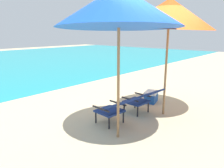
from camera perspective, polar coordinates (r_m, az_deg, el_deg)
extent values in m
plane|color=#CCB78E|center=(7.82, -19.02, -1.42)|extent=(40.00, 40.00, 0.00)
cube|color=navy|center=(4.65, -0.66, -7.28)|extent=(0.55, 0.53, 0.04)
cube|color=navy|center=(4.32, 2.75, -5.18)|extent=(0.55, 0.55, 0.27)
cylinder|color=black|center=(4.72, -4.39, -8.99)|extent=(0.04, 0.04, 0.26)
cylinder|color=black|center=(4.99, -0.53, -7.63)|extent=(0.04, 0.04, 0.26)
cylinder|color=black|center=(4.43, -0.78, -10.51)|extent=(0.04, 0.04, 0.26)
cylinder|color=black|center=(4.72, 3.09, -8.94)|extent=(0.04, 0.04, 0.26)
cube|color=black|center=(4.44, -3.07, -6.68)|extent=(0.06, 0.50, 0.03)
cube|color=black|center=(4.79, 1.57, -5.15)|extent=(0.06, 0.50, 0.03)
cube|color=navy|center=(5.30, 6.60, -4.70)|extent=(0.54, 0.52, 0.04)
cube|color=navy|center=(5.02, 10.01, -2.67)|extent=(0.54, 0.54, 0.27)
cylinder|color=black|center=(5.31, 3.29, -6.30)|extent=(0.04, 0.04, 0.26)
cylinder|color=black|center=(5.63, 6.23, -5.17)|extent=(0.04, 0.04, 0.26)
cylinder|color=black|center=(5.07, 6.92, -7.41)|extent=(0.04, 0.04, 0.26)
cylinder|color=black|center=(5.40, 9.77, -6.13)|extent=(0.04, 0.04, 0.26)
cube|color=black|center=(5.07, 4.84, -4.11)|extent=(0.05, 0.50, 0.03)
cube|color=black|center=(5.46, 8.30, -2.87)|extent=(0.05, 0.50, 0.03)
cylinder|color=olive|center=(3.81, 1.71, -0.22)|extent=(0.05, 0.05, 2.06)
cone|color=blue|center=(3.72, 1.87, 20.14)|extent=(3.04, 3.04, 0.77)
cylinder|color=olive|center=(5.10, 14.28, 2.96)|extent=(0.05, 0.05, 2.06)
cone|color=#EA5619|center=(5.03, 15.21, 17.92)|extent=(2.10, 2.13, 0.73)
cube|color=#194CA5|center=(6.15, 10.49, -3.67)|extent=(0.52, 0.41, 0.26)
cube|color=white|center=(6.11, 10.56, -2.24)|extent=(0.54, 0.44, 0.06)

